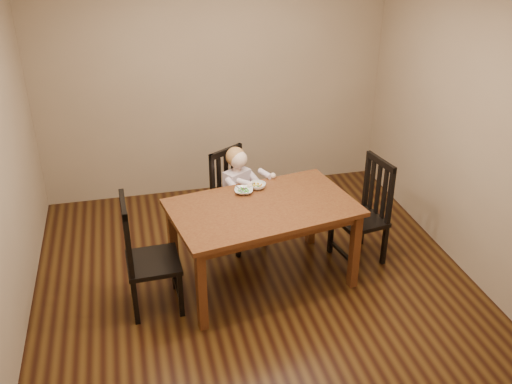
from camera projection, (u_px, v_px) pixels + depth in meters
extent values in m
cube|color=#42280E|center=(254.00, 281.00, 5.35)|extent=(4.00, 4.00, 0.01)
cube|color=#937A5D|center=(214.00, 81.00, 6.45)|extent=(4.00, 0.01, 2.70)
cube|color=#937A5D|center=(342.00, 294.00, 3.00)|extent=(4.00, 0.01, 2.70)
cube|color=#937A5D|center=(470.00, 128.00, 5.14)|extent=(0.01, 4.00, 2.70)
cube|color=#481F10|center=(263.00, 208.00, 5.00)|extent=(1.74, 1.23, 0.04)
cube|color=#481F10|center=(263.00, 214.00, 5.03)|extent=(1.60, 1.08, 0.09)
cube|color=#481F10|center=(201.00, 291.00, 4.60)|extent=(0.09, 0.09, 0.76)
cube|color=#481F10|center=(355.00, 251.00, 5.11)|extent=(0.09, 0.09, 0.76)
cube|color=#481F10|center=(173.00, 241.00, 5.26)|extent=(0.09, 0.09, 0.76)
cube|color=#481F10|center=(311.00, 210.00, 5.77)|extent=(0.09, 0.09, 0.76)
cube|color=black|center=(239.00, 207.00, 5.74)|extent=(0.59, 0.58, 0.04)
cube|color=black|center=(240.00, 213.00, 6.08)|extent=(0.05, 0.05, 0.40)
cube|color=black|center=(214.00, 226.00, 5.84)|extent=(0.05, 0.05, 0.40)
cube|color=black|center=(264.00, 225.00, 5.86)|extent=(0.05, 0.05, 0.40)
cube|color=black|center=(238.00, 239.00, 5.62)|extent=(0.05, 0.05, 0.40)
cube|color=black|center=(240.00, 169.00, 5.83)|extent=(0.05, 0.05, 0.56)
cube|color=black|center=(212.00, 181.00, 5.60)|extent=(0.05, 0.05, 0.56)
cube|color=black|center=(226.00, 152.00, 5.60)|extent=(0.37, 0.25, 0.06)
cube|color=black|center=(233.00, 174.00, 5.79)|extent=(0.05, 0.04, 0.48)
cube|color=black|center=(226.00, 177.00, 5.73)|extent=(0.05, 0.04, 0.48)
cube|color=black|center=(219.00, 180.00, 5.67)|extent=(0.05, 0.04, 0.48)
cube|color=black|center=(153.00, 262.00, 4.83)|extent=(0.46, 0.48, 0.04)
cube|color=black|center=(132.00, 275.00, 5.06)|extent=(0.04, 0.04, 0.43)
cube|color=black|center=(136.00, 303.00, 4.72)|extent=(0.04, 0.04, 0.43)
cube|color=black|center=(174.00, 269.00, 5.15)|extent=(0.04, 0.04, 0.43)
cube|color=black|center=(181.00, 295.00, 4.81)|extent=(0.04, 0.04, 0.43)
cube|color=black|center=(125.00, 221.00, 4.81)|extent=(0.04, 0.04, 0.60)
cube|color=black|center=(129.00, 246.00, 4.46)|extent=(0.04, 0.04, 0.60)
cube|color=black|center=(123.00, 205.00, 4.51)|extent=(0.05, 0.44, 0.06)
cube|color=black|center=(126.00, 230.00, 4.74)|extent=(0.02, 0.05, 0.51)
cube|color=black|center=(127.00, 237.00, 4.65)|extent=(0.02, 0.05, 0.51)
cube|color=black|center=(128.00, 243.00, 4.56)|extent=(0.02, 0.05, 0.51)
cube|color=black|center=(359.00, 219.00, 5.49)|extent=(0.50, 0.52, 0.04)
cube|color=black|center=(384.00, 245.00, 5.51)|extent=(0.05, 0.05, 0.42)
cube|color=black|center=(362.00, 226.00, 5.82)|extent=(0.05, 0.05, 0.42)
cube|color=black|center=(352.00, 254.00, 5.38)|extent=(0.05, 0.05, 0.42)
cube|color=black|center=(331.00, 234.00, 5.69)|extent=(0.05, 0.05, 0.42)
cube|color=black|center=(390.00, 196.00, 5.26)|extent=(0.05, 0.05, 0.58)
cube|color=black|center=(367.00, 179.00, 5.57)|extent=(0.05, 0.05, 0.58)
cube|color=black|center=(381.00, 162.00, 5.29)|extent=(0.11, 0.43, 0.06)
cube|color=black|center=(384.00, 194.00, 5.34)|extent=(0.03, 0.05, 0.50)
cube|color=black|center=(378.00, 190.00, 5.43)|extent=(0.03, 0.05, 0.50)
cube|color=black|center=(372.00, 185.00, 5.51)|extent=(0.03, 0.05, 0.50)
imported|color=white|center=(244.00, 191.00, 5.19)|extent=(0.20, 0.20, 0.04)
imported|color=white|center=(257.00, 186.00, 5.28)|extent=(0.16, 0.16, 0.05)
cube|color=silver|center=(240.00, 190.00, 5.15)|extent=(0.08, 0.12, 0.05)
cube|color=silver|center=(240.00, 191.00, 5.16)|extent=(0.04, 0.04, 0.01)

